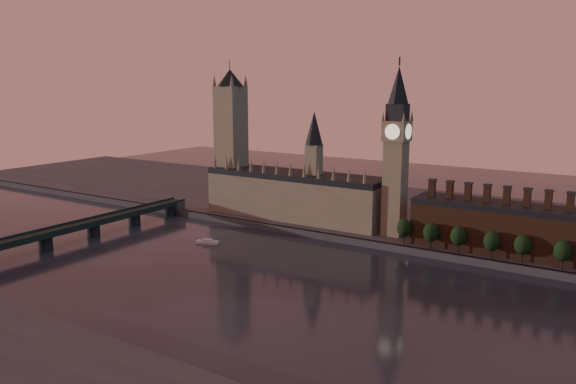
# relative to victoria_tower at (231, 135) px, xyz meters

# --- Properties ---
(ground) EXTENTS (900.00, 900.00, 0.00)m
(ground) POSITION_rel_victoria_tower_xyz_m (120.00, -115.00, -59.09)
(ground) COLOR black
(ground) RESTS_ON ground
(north_bank) EXTENTS (900.00, 182.00, 4.00)m
(north_bank) POSITION_rel_victoria_tower_xyz_m (120.00, 63.04, -57.09)
(north_bank) COLOR #46464B
(north_bank) RESTS_ON ground
(palace_of_westminster) EXTENTS (130.00, 30.30, 74.00)m
(palace_of_westminster) POSITION_rel_victoria_tower_xyz_m (55.59, -0.09, -37.46)
(palace_of_westminster) COLOR gray
(palace_of_westminster) RESTS_ON north_bank
(victoria_tower) EXTENTS (24.00, 24.00, 108.00)m
(victoria_tower) POSITION_rel_victoria_tower_xyz_m (0.00, 0.00, 0.00)
(victoria_tower) COLOR gray
(victoria_tower) RESTS_ON north_bank
(big_ben) EXTENTS (15.00, 15.00, 107.00)m
(big_ben) POSITION_rel_victoria_tower_xyz_m (130.00, -5.00, -2.26)
(big_ben) COLOR gray
(big_ben) RESTS_ON north_bank
(chimney_block) EXTENTS (110.00, 25.00, 37.00)m
(chimney_block) POSITION_rel_victoria_tower_xyz_m (200.00, -5.00, -41.27)
(chimney_block) COLOR #533120
(chimney_block) RESTS_ON north_bank
(embankment_tree_0) EXTENTS (8.60, 8.60, 14.88)m
(embankment_tree_0) POSITION_rel_victoria_tower_xyz_m (142.53, -19.78, -45.62)
(embankment_tree_0) COLOR black
(embankment_tree_0) RESTS_ON north_bank
(embankment_tree_1) EXTENTS (8.60, 8.60, 14.88)m
(embankment_tree_1) POSITION_rel_victoria_tower_xyz_m (158.92, -21.32, -45.62)
(embankment_tree_1) COLOR black
(embankment_tree_1) RESTS_ON north_bank
(embankment_tree_2) EXTENTS (8.60, 8.60, 14.88)m
(embankment_tree_2) POSITION_rel_victoria_tower_xyz_m (174.18, -20.60, -45.62)
(embankment_tree_2) COLOR black
(embankment_tree_2) RESTS_ON north_bank
(embankment_tree_3) EXTENTS (8.60, 8.60, 14.88)m
(embankment_tree_3) POSITION_rel_victoria_tower_xyz_m (192.14, -21.27, -45.62)
(embankment_tree_3) COLOR black
(embankment_tree_3) RESTS_ON north_bank
(embankment_tree_4) EXTENTS (8.60, 8.60, 14.88)m
(embankment_tree_4) POSITION_rel_victoria_tower_xyz_m (207.30, -19.85, -45.62)
(embankment_tree_4) COLOR black
(embankment_tree_4) RESTS_ON north_bank
(embankment_tree_5) EXTENTS (8.60, 8.60, 14.88)m
(embankment_tree_5) POSITION_rel_victoria_tower_xyz_m (226.33, -20.28, -45.62)
(embankment_tree_5) COLOR black
(embankment_tree_5) RESTS_ON north_bank
(westminster_bridge) EXTENTS (14.00, 200.00, 11.55)m
(westminster_bridge) POSITION_rel_victoria_tower_xyz_m (-35.00, -117.70, -51.65)
(westminster_bridge) COLOR black
(westminster_bridge) RESTS_ON ground
(river_boat) EXTENTS (14.39, 8.19, 2.77)m
(river_boat) POSITION_rel_victoria_tower_xyz_m (36.93, -71.11, -58.03)
(river_boat) COLOR silver
(river_boat) RESTS_ON ground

